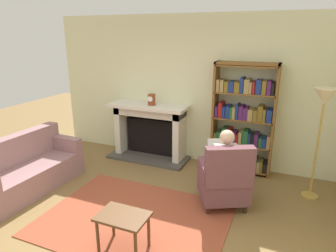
{
  "coord_description": "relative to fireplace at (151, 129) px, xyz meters",
  "views": [
    {
      "loc": [
        1.73,
        -2.67,
        2.35
      ],
      "look_at": [
        0.1,
        1.2,
        1.05
      ],
      "focal_mm": 31.8,
      "sensor_mm": 36.0,
      "label": 1
    }
  ],
  "objects": [
    {
      "name": "ground",
      "position": [
        0.73,
        -2.3,
        -0.57
      ],
      "size": [
        14.0,
        14.0,
        0.0
      ],
      "primitive_type": "plane",
      "color": "olive"
    },
    {
      "name": "back_wall",
      "position": [
        0.73,
        0.25,
        0.78
      ],
      "size": [
        5.6,
        0.1,
        2.7
      ],
      "primitive_type": "cube",
      "color": "beige",
      "rests_on": "ground"
    },
    {
      "name": "area_rug",
      "position": [
        0.73,
        -2.0,
        -0.57
      ],
      "size": [
        2.4,
        1.8,
        0.01
      ],
      "primitive_type": "cube",
      "color": "#98452D",
      "rests_on": "ground"
    },
    {
      "name": "fireplace",
      "position": [
        0.0,
        0.0,
        0.0
      ],
      "size": [
        1.55,
        0.64,
        1.08
      ],
      "color": "#4C4742",
      "rests_on": "ground"
    },
    {
      "name": "mantel_clock",
      "position": [
        0.08,
        -0.1,
        0.61
      ],
      "size": [
        0.14,
        0.14,
        0.21
      ],
      "color": "brown",
      "rests_on": "fireplace"
    },
    {
      "name": "bookshelf",
      "position": [
        1.75,
        0.03,
        0.36
      ],
      "size": [
        1.04,
        0.32,
        1.92
      ],
      "color": "brown",
      "rests_on": "ground"
    },
    {
      "name": "armchair_reading",
      "position": [
        1.75,
        -1.25,
        -0.15
      ],
      "size": [
        0.85,
        0.84,
        0.97
      ],
      "rotation": [
        0.0,
        0.0,
        3.61
      ],
      "color": "#331E14",
      "rests_on": "ground"
    },
    {
      "name": "seated_reader",
      "position": [
        1.69,
        -1.14,
        0.05
      ],
      "size": [
        0.52,
        0.6,
        1.14
      ],
      "rotation": [
        0.0,
        0.0,
        3.61
      ],
      "color": "silver",
      "rests_on": "ground"
    },
    {
      "name": "sofa_floral",
      "position": [
        -1.22,
        -1.94,
        -0.25
      ],
      "size": [
        0.79,
        1.73,
        0.85
      ],
      "rotation": [
        0.0,
        0.0,
        1.53
      ],
      "color": "gray",
      "rests_on": "ground"
    },
    {
      "name": "side_table",
      "position": [
        0.9,
        -2.56,
        -0.2
      ],
      "size": [
        0.56,
        0.39,
        0.45
      ],
      "color": "brown",
      "rests_on": "ground"
    },
    {
      "name": "scattered_books",
      "position": [
        0.65,
        -2.01,
        -0.55
      ],
      "size": [
        0.3,
        0.42,
        0.04
      ],
      "color": "gold",
      "rests_on": "area_rug"
    },
    {
      "name": "floor_lamp",
      "position": [
        2.89,
        -0.48,
        0.83
      ],
      "size": [
        0.32,
        0.32,
        1.65
      ],
      "color": "#B7933F",
      "rests_on": "ground"
    }
  ]
}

